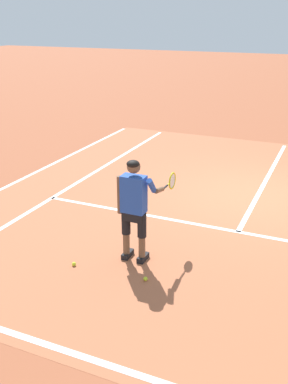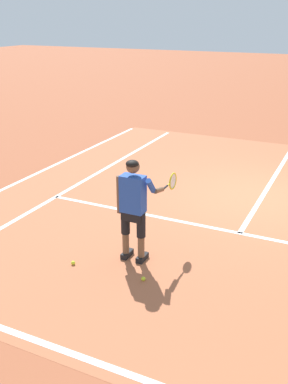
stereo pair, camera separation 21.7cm
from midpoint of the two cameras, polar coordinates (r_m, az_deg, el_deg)
ground_plane at (r=10.25m, az=15.44°, el=-0.59°), size 80.00×80.00×0.00m
court_inner_surface at (r=9.55m, az=14.56°, el=-2.14°), size 10.98×10.77×0.00m
line_baseline at (r=5.32m, az=1.87°, el=-23.03°), size 10.98×0.10×0.01m
line_service at (r=8.46m, az=12.84°, el=-5.15°), size 8.23×0.10×0.01m
line_centre_service at (r=11.38m, az=16.63°, el=1.54°), size 0.10×6.40×0.01m
line_singles_left at (r=10.97m, az=-6.87°, el=1.58°), size 0.10×10.37×0.01m
line_doubles_left at (r=11.73m, az=-12.58°, el=2.55°), size 0.10×10.37×0.01m
tennis_player at (r=7.01m, az=-0.37°, el=-1.49°), size 0.63×1.11×1.71m
tennis_ball_near_feet at (r=6.87m, az=0.84°, el=-11.03°), size 0.07×0.07×0.07m
tennis_ball_by_baseline at (r=7.34m, az=-8.18°, el=-8.94°), size 0.07×0.07×0.07m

